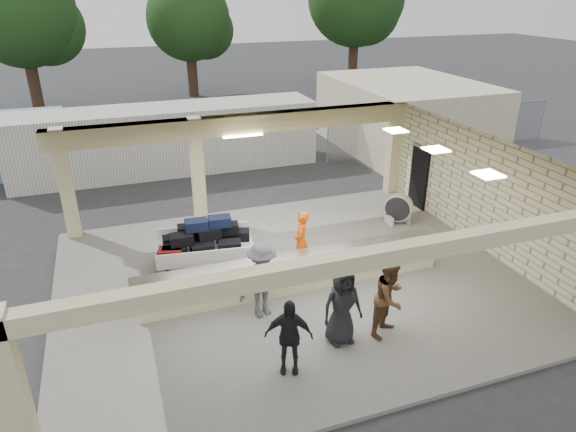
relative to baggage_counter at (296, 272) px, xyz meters
name	(u,v)px	position (x,y,z in m)	size (l,w,h in m)	color
ground	(290,282)	(0.00, 0.50, -0.59)	(120.00, 120.00, 0.00)	#28282B
pavilion	(289,226)	(0.21, 1.16, 0.76)	(12.01, 10.00, 3.55)	slate
baggage_counter	(296,272)	(0.00, 0.00, 0.00)	(8.20, 0.58, 0.98)	beige
luggage_cart	(204,242)	(-2.01, 1.77, 0.34)	(2.79, 1.94, 1.52)	silver
drum_fan	(398,208)	(4.55, 2.64, 0.06)	(0.89, 0.85, 1.02)	silver
baggage_handler	(301,241)	(0.48, 0.92, 0.38)	(0.63, 0.35, 1.73)	#EC520C
passenger_a	(390,298)	(1.32, -2.40, 0.43)	(0.89, 0.39, 1.83)	brown
passenger_b	(289,336)	(-1.21, -2.83, 0.35)	(0.98, 0.36, 1.66)	black
passenger_c	(262,280)	(-1.15, -0.82, 0.46)	(1.23, 0.43, 1.90)	#444448
passenger_d	(342,305)	(0.19, -2.32, 0.44)	(0.90, 0.37, 1.85)	black
car_white_a	(360,115)	(9.15, 14.49, 0.17)	(2.50, 5.28, 1.51)	white
car_white_b	(412,108)	(12.57, 14.73, 0.22)	(1.89, 5.08, 1.60)	white
car_dark	(323,111)	(7.68, 16.36, 0.06)	(1.36, 3.86, 1.29)	black
container_white	(168,139)	(-1.75, 10.90, 0.77)	(12.53, 2.51, 2.72)	silver
fence	(443,128)	(11.00, 9.50, 0.47)	(12.06, 0.06, 2.03)	gray
tree_left	(27,17)	(-7.68, 24.66, 5.00)	(6.60, 6.30, 9.00)	#382619
tree_mid	(193,22)	(2.32, 26.66, 4.38)	(6.00, 5.60, 8.00)	#382619
tree_right	(359,1)	(14.32, 25.66, 5.63)	(7.20, 7.00, 10.00)	#382619
adjacent_building	(406,115)	(9.50, 10.50, 1.01)	(6.00, 8.00, 3.20)	beige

